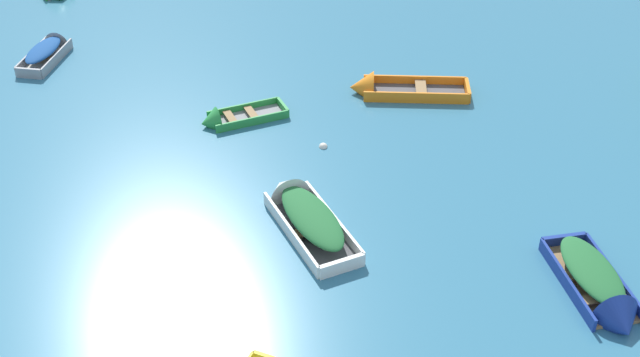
% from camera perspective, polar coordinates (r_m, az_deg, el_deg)
% --- Properties ---
extents(rowboat_green_cluster_outer, '(3.26, 2.40, 1.01)m').
position_cam_1_polar(rowboat_green_cluster_outer, '(29.75, -6.57, 4.05)').
color(rowboat_green_cluster_outer, gray).
rests_on(rowboat_green_cluster_outer, ground_plane).
extents(rowboat_grey_back_row_left, '(1.38, 3.40, 1.04)m').
position_cam_1_polar(rowboat_grey_back_row_left, '(35.97, -18.16, 8.47)').
color(rowboat_grey_back_row_left, beige).
rests_on(rowboat_grey_back_row_left, ground_plane).
extents(rowboat_white_midfield_left, '(3.45, 4.56, 1.34)m').
position_cam_1_polar(rowboat_white_midfield_left, '(24.77, -1.26, -2.17)').
color(rowboat_white_midfield_left, '#4C4C51').
rests_on(rowboat_white_midfield_left, ground_plane).
extents(rowboat_orange_far_back, '(4.55, 1.56, 1.27)m').
position_cam_1_polar(rowboat_orange_far_back, '(31.54, 4.39, 6.18)').
color(rowboat_orange_far_back, '#4C4C51').
rests_on(rowboat_orange_far_back, ground_plane).
extents(rowboat_deep_blue_near_left, '(2.38, 4.12, 1.31)m').
position_cam_1_polar(rowboat_deep_blue_near_left, '(23.23, 18.88, -7.47)').
color(rowboat_deep_blue_near_left, '#99754C').
rests_on(rowboat_deep_blue_near_left, ground_plane).
extents(mooring_buoy_central, '(0.30, 0.30, 0.30)m').
position_cam_1_polar(mooring_buoy_central, '(28.28, 0.22, 2.19)').
color(mooring_buoy_central, silver).
rests_on(mooring_buoy_central, ground_plane).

